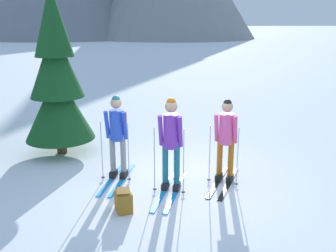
{
  "coord_description": "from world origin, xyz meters",
  "views": [
    {
      "loc": [
        -1.14,
        -6.84,
        3.09
      ],
      "look_at": [
        -0.07,
        0.45,
        1.05
      ],
      "focal_mm": 40.88,
      "sensor_mm": 36.0,
      "label": 1
    }
  ],
  "objects": [
    {
      "name": "skier_in_purple",
      "position": [
        -0.12,
        -0.29,
        0.97
      ],
      "size": [
        0.93,
        1.75,
        1.77
      ],
      "color": "#1E84D1",
      "rests_on": "ground"
    },
    {
      "name": "skier_in_pink",
      "position": [
        0.99,
        -0.05,
        0.9
      ],
      "size": [
        1.05,
        1.57,
        1.66
      ],
      "color": "black",
      "rests_on": "ground"
    },
    {
      "name": "skier_in_blue",
      "position": [
        -1.08,
        0.46,
        0.95
      ],
      "size": [
        0.81,
        1.68,
        1.7
      ],
      "color": "#1E84D1",
      "rests_on": "ground"
    },
    {
      "name": "ground_plane",
      "position": [
        0.0,
        0.0,
        0.0
      ],
      "size": [
        400.0,
        400.0,
        0.0
      ],
      "primitive_type": "plane",
      "color": "white"
    },
    {
      "name": "backpack_on_snow_front",
      "position": [
        -1.03,
        -0.99,
        0.19
      ],
      "size": [
        0.31,
        0.37,
        0.38
      ],
      "color": "#99661E",
      "rests_on": "ground"
    },
    {
      "name": "pine_tree_mid",
      "position": [
        -2.4,
        2.15,
        1.78
      ],
      "size": [
        1.61,
        1.61,
        3.89
      ],
      "color": "#51381E",
      "rests_on": "ground"
    }
  ]
}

